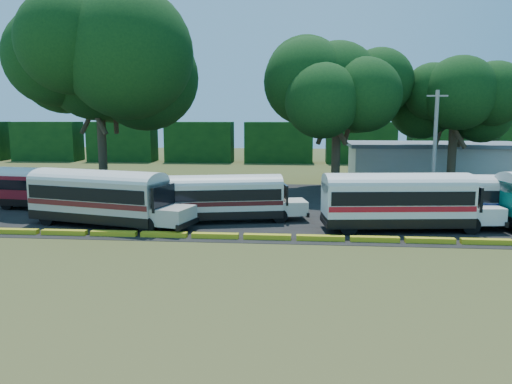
# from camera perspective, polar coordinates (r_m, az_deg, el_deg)

# --- Properties ---
(ground) EXTENTS (160.00, 160.00, 0.00)m
(ground) POSITION_cam_1_polar(r_m,az_deg,el_deg) (27.65, -1.96, -5.88)
(ground) COLOR #364B19
(ground) RESTS_ON ground
(asphalt_strip) EXTENTS (64.00, 24.00, 0.02)m
(asphalt_strip) POSITION_cam_1_polar(r_m,az_deg,el_deg) (39.24, 1.67, -1.48)
(asphalt_strip) COLOR black
(asphalt_strip) RESTS_ON ground
(curb) EXTENTS (53.70, 0.45, 0.30)m
(curb) POSITION_cam_1_polar(r_m,az_deg,el_deg) (28.58, -1.71, -5.09)
(curb) COLOR yellow
(curb) RESTS_ON ground
(terminal_building) EXTENTS (19.00, 9.00, 4.00)m
(terminal_building) POSITION_cam_1_polar(r_m,az_deg,el_deg) (58.61, 19.68, 3.40)
(terminal_building) COLOR beige
(terminal_building) RESTS_ON ground
(treeline_backdrop) EXTENTS (130.00, 4.00, 6.00)m
(treeline_backdrop) POSITION_cam_1_polar(r_m,az_deg,el_deg) (74.72, 2.63, 5.70)
(treeline_backdrop) COLOR black
(treeline_backdrop) RESTS_ON ground
(bus_red) EXTENTS (9.68, 3.56, 3.11)m
(bus_red) POSITION_cam_1_polar(r_m,az_deg,el_deg) (40.30, -22.60, 0.66)
(bus_red) COLOR black
(bus_red) RESTS_ON ground
(bus_cream_west) EXTENTS (11.20, 5.32, 3.58)m
(bus_cream_west) POSITION_cam_1_polar(r_m,az_deg,el_deg) (33.04, -17.26, -0.28)
(bus_cream_west) COLOR black
(bus_cream_west) RESTS_ON ground
(bus_cream_east) EXTENTS (9.77, 4.30, 3.12)m
(bus_cream_east) POSITION_cam_1_polar(r_m,az_deg,el_deg) (32.93, -3.45, -0.38)
(bus_cream_east) COLOR black
(bus_cream_east) RESTS_ON ground
(bus_white_red) EXTENTS (11.02, 3.91, 3.54)m
(bus_white_red) POSITION_cam_1_polar(r_m,az_deg,el_deg) (31.49, 16.15, -0.69)
(bus_white_red) COLOR black
(bus_white_red) RESTS_ON ground
(bus_white_blue) EXTENTS (9.93, 2.86, 3.23)m
(bus_white_blue) POSITION_cam_1_polar(r_m,az_deg,el_deg) (34.21, 20.00, -0.45)
(bus_white_blue) COLOR black
(bus_white_blue) RESTS_ON ground
(tree_west) EXTENTS (14.61, 14.61, 17.19)m
(tree_west) POSITION_cam_1_polar(r_m,az_deg,el_deg) (48.03, -17.59, 14.13)
(tree_west) COLOR #3A2F1D
(tree_west) RESTS_ON ground
(tree_center) EXTENTS (10.47, 10.47, 13.62)m
(tree_center) POSITION_cam_1_polar(r_m,az_deg,el_deg) (46.75, 9.30, 12.03)
(tree_center) COLOR #3A2F1D
(tree_center) RESTS_ON ground
(tree_east) EXTENTS (9.03, 9.03, 12.24)m
(tree_east) POSITION_cam_1_polar(r_m,az_deg,el_deg) (51.42, 21.84, 10.25)
(tree_east) COLOR #3A2F1D
(tree_east) RESTS_ON ground
(utility_pole) EXTENTS (1.60, 0.30, 8.92)m
(utility_pole) POSITION_cam_1_polar(r_m,az_deg,el_deg) (41.57, 19.75, 4.92)
(utility_pole) COLOR gray
(utility_pole) RESTS_ON ground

